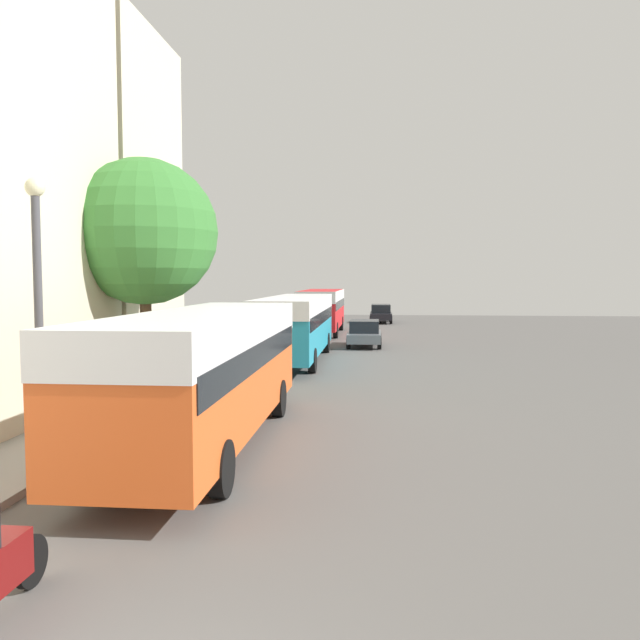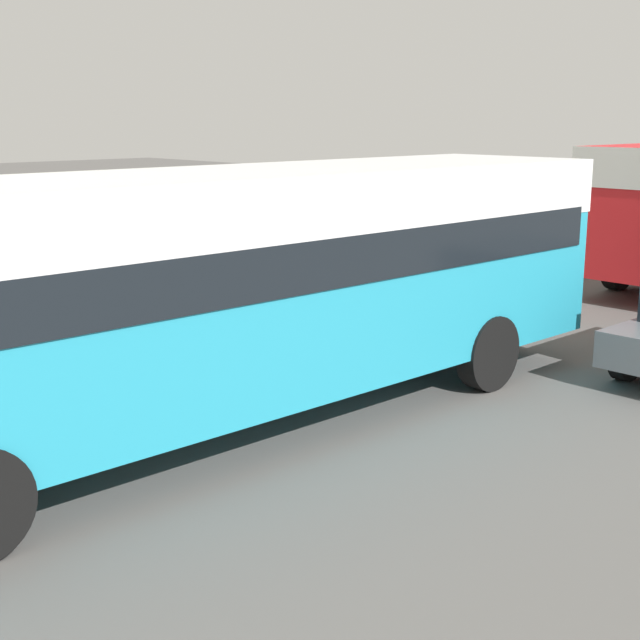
{
  "view_description": "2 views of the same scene",
  "coord_description": "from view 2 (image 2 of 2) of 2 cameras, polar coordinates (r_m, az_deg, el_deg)",
  "views": [
    {
      "loc": [
        2.05,
        -4.09,
        3.78
      ],
      "look_at": [
        -0.48,
        23.35,
        1.92
      ],
      "focal_mm": 35.0,
      "sensor_mm": 36.0,
      "label": 1
    },
    {
      "loc": [
        6.19,
        17.94,
        3.53
      ],
      "look_at": [
        -0.14,
        23.87,
        1.53
      ],
      "focal_mm": 50.0,
      "sensor_mm": 36.0,
      "label": 2
    }
  ],
  "objects": [
    {
      "name": "bus_following",
      "position": [
        9.92,
        -6.13,
        3.52
      ],
      "size": [
        2.52,
        11.09,
        2.93
      ],
      "color": "teal",
      "rests_on": "ground_plane"
    }
  ]
}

